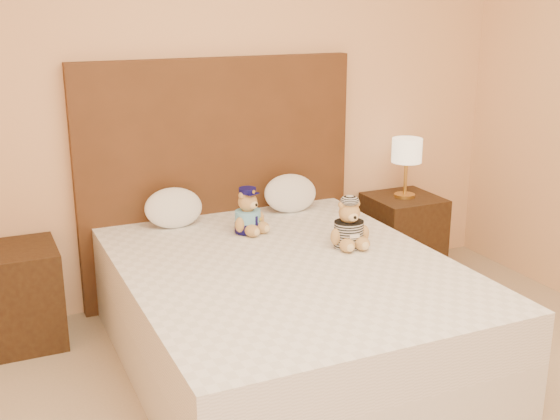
# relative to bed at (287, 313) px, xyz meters

# --- Properties ---
(room_walls) EXTENTS (4.04, 4.52, 2.72)m
(room_walls) POSITION_rel_bed_xyz_m (0.00, -0.74, 1.53)
(room_walls) COLOR #EFB582
(room_walls) RESTS_ON ground
(bed) EXTENTS (1.60, 2.00, 0.55)m
(bed) POSITION_rel_bed_xyz_m (0.00, 0.00, 0.00)
(bed) COLOR white
(bed) RESTS_ON ground
(headboard) EXTENTS (1.75, 0.08, 1.50)m
(headboard) POSITION_rel_bed_xyz_m (0.00, 1.01, 0.47)
(headboard) COLOR #512E18
(headboard) RESTS_ON ground
(nightstand_left) EXTENTS (0.45, 0.45, 0.55)m
(nightstand_left) POSITION_rel_bed_xyz_m (-1.25, 0.80, -0.00)
(nightstand_left) COLOR #362411
(nightstand_left) RESTS_ON ground
(nightstand_right) EXTENTS (0.45, 0.45, 0.55)m
(nightstand_right) POSITION_rel_bed_xyz_m (1.25, 0.80, -0.00)
(nightstand_right) COLOR #362411
(nightstand_right) RESTS_ON ground
(lamp) EXTENTS (0.20, 0.20, 0.40)m
(lamp) POSITION_rel_bed_xyz_m (1.25, 0.80, 0.57)
(lamp) COLOR gold
(lamp) RESTS_ON nightstand_right
(teddy_police) EXTENTS (0.29, 0.29, 0.26)m
(teddy_police) POSITION_rel_bed_xyz_m (0.01, 0.54, 0.41)
(teddy_police) COLOR #B98548
(teddy_police) RESTS_ON bed
(teddy_prisoner) EXTENTS (0.25, 0.24, 0.26)m
(teddy_prisoner) POSITION_rel_bed_xyz_m (0.41, 0.09, 0.41)
(teddy_prisoner) COLOR #B98548
(teddy_prisoner) RESTS_ON bed
(pillow_left) EXTENTS (0.35, 0.22, 0.24)m
(pillow_left) POSITION_rel_bed_xyz_m (-0.34, 0.83, 0.40)
(pillow_left) COLOR white
(pillow_left) RESTS_ON bed
(pillow_right) EXTENTS (0.35, 0.23, 0.25)m
(pillow_right) POSITION_rel_bed_xyz_m (0.41, 0.83, 0.40)
(pillow_right) COLOR white
(pillow_right) RESTS_ON bed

